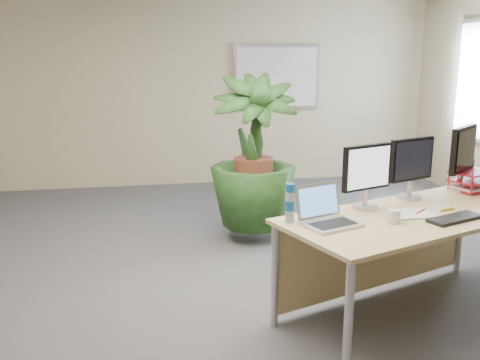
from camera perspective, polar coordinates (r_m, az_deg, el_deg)
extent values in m
plane|color=#494A4F|center=(4.29, 1.09, -12.94)|extent=(8.00, 8.00, 0.00)
cube|color=#C5B18B|center=(7.82, -4.84, 9.35)|extent=(7.00, 0.04, 2.70)
cube|color=#B1B0B5|center=(7.99, 3.91, 10.89)|extent=(1.30, 0.03, 0.95)
cube|color=white|center=(7.97, 3.94, 10.88)|extent=(1.20, 0.01, 0.85)
cube|color=#D5BD7E|center=(4.03, 18.64, -3.54)|extent=(2.24, 1.51, 0.03)
cube|color=#D5BD7E|center=(4.41, 14.31, -7.20)|extent=(1.86, 0.68, 0.64)
cylinder|color=silver|center=(3.27, 11.49, -14.66)|extent=(0.05, 0.05, 0.76)
cylinder|color=silver|center=(3.81, 3.71, -10.16)|extent=(0.05, 0.05, 0.76)
cylinder|color=silver|center=(5.11, 22.41, -4.96)|extent=(0.05, 0.05, 0.76)
imported|color=#143312|center=(5.44, 1.41, 1.19)|extent=(0.87, 0.87, 1.50)
cylinder|color=silver|center=(4.02, 13.14, -2.82)|extent=(0.19, 0.19, 0.02)
cylinder|color=silver|center=(4.01, 13.19, -1.90)|extent=(0.04, 0.04, 0.12)
cube|color=black|center=(3.95, 13.37, 1.33)|extent=(0.41, 0.18, 0.33)
cube|color=silver|center=(3.94, 13.61, 1.27)|extent=(0.36, 0.13, 0.29)
cylinder|color=silver|center=(4.39, 17.55, -1.72)|extent=(0.19, 0.19, 0.02)
cylinder|color=silver|center=(4.38, 17.61, -0.87)|extent=(0.04, 0.04, 0.12)
cube|color=black|center=(4.33, 17.83, 2.12)|extent=(0.41, 0.18, 0.33)
cube|color=black|center=(4.31, 18.07, 2.06)|extent=(0.37, 0.14, 0.29)
cylinder|color=silver|center=(4.78, 22.33, -0.91)|extent=(0.22, 0.22, 0.02)
cylinder|color=silver|center=(4.76, 22.42, -0.02)|extent=(0.04, 0.04, 0.13)
cube|color=black|center=(4.71, 22.70, 3.08)|extent=(0.40, 0.34, 0.37)
cube|color=black|center=(4.70, 23.01, 3.03)|extent=(0.34, 0.28, 0.33)
cube|color=silver|center=(3.58, 9.79, -4.71)|extent=(0.41, 0.35, 0.02)
cube|color=black|center=(3.57, 9.90, -4.60)|extent=(0.34, 0.25, 0.00)
cube|color=silver|center=(3.66, 8.32, -2.19)|extent=(0.35, 0.18, 0.23)
cube|color=#62A2FC|center=(3.65, 8.40, -2.22)|extent=(0.31, 0.15, 0.19)
cube|color=black|center=(3.93, 21.97, -3.82)|extent=(0.45, 0.28, 0.02)
cylinder|color=white|center=(3.73, 16.15, -3.73)|extent=(0.08, 0.08, 0.09)
torus|color=white|center=(3.71, 15.53, -3.78)|extent=(0.06, 0.03, 0.06)
cube|color=white|center=(3.96, 17.97, -3.47)|extent=(0.29, 0.22, 0.01)
cylinder|color=#ED531A|center=(4.00, 18.70, -3.15)|extent=(0.12, 0.10, 0.01)
cylinder|color=gold|center=(4.15, 21.23, -2.94)|extent=(0.12, 0.05, 0.02)
cylinder|color=#ADB9CB|center=(3.60, 5.36, -2.86)|extent=(0.07, 0.07, 0.21)
cylinder|color=blue|center=(3.57, 5.40, -0.82)|extent=(0.06, 0.06, 0.06)
cylinder|color=blue|center=(3.60, 5.36, -2.72)|extent=(0.07, 0.07, 0.07)
cube|color=maroon|center=(4.81, 23.44, -0.85)|extent=(0.40, 0.35, 0.02)
cube|color=maroon|center=(4.80, 23.51, -0.04)|extent=(0.40, 0.35, 0.02)
cube|color=maroon|center=(4.78, 23.59, 0.78)|extent=(0.40, 0.35, 0.02)
cube|color=white|center=(4.81, 23.45, -0.68)|extent=(0.36, 0.31, 0.02)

